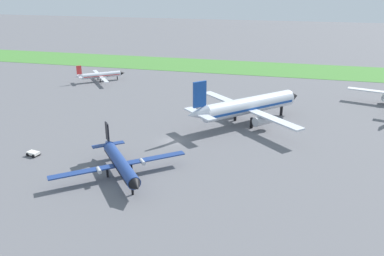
% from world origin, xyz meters
% --- Properties ---
extents(ground_plane, '(600.00, 600.00, 0.00)m').
position_xyz_m(ground_plane, '(0.00, 0.00, 0.00)').
color(ground_plane, slate).
extents(grass_taxiway_strip, '(360.00, 28.00, 0.08)m').
position_xyz_m(grass_taxiway_strip, '(0.00, 84.33, 0.04)').
color(grass_taxiway_strip, '#478438').
rests_on(grass_taxiway_strip, ground_plane).
extents(airplane_midfield_jet, '(28.31, 28.88, 12.74)m').
position_xyz_m(airplane_midfield_jet, '(14.93, 16.02, 4.59)').
color(airplane_midfield_jet, silver).
rests_on(airplane_midfield_jet, ground_plane).
extents(airplane_foreground_turboprop, '(20.59, 18.42, 7.61)m').
position_xyz_m(airplane_foreground_turboprop, '(-4.10, -18.57, 2.78)').
color(airplane_foreground_turboprop, navy).
rests_on(airplane_foreground_turboprop, ground_plane).
extents(airplane_taxiing_turboprop, '(15.31, 17.15, 6.29)m').
position_xyz_m(airplane_taxiing_turboprop, '(-41.45, 47.77, 2.30)').
color(airplane_taxiing_turboprop, silver).
rests_on(airplane_taxiing_turboprop, ground_plane).
extents(baggage_cart_near_gate, '(2.70, 2.22, 0.90)m').
position_xyz_m(baggage_cart_near_gate, '(-25.38, -14.63, 0.57)').
color(baggage_cart_near_gate, white).
rests_on(baggage_cart_near_gate, ground_plane).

